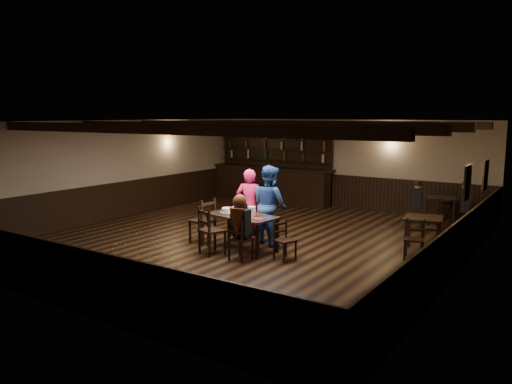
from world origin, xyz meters
The scene contains 25 objects.
ground centered at (0.00, 0.00, 0.00)m, with size 10.00×10.00×0.00m, color black.
room_shell centered at (0.01, 0.04, 1.75)m, with size 9.02×10.02×2.71m.
dining_table centered at (0.31, -0.84, 0.67)m, with size 1.59×0.93×0.75m.
chair_near_left centered at (-0.05, -1.53, 0.58)m, with size 0.58×0.57×0.99m.
chair_near_right centered at (0.71, -1.55, 0.49)m, with size 0.43×0.41×0.84m.
chair_end_left centered at (-0.68, -0.87, 0.59)m, with size 0.49×0.51×1.01m.
chair_end_right centered at (1.37, -0.95, 0.45)m, with size 0.44×0.45×0.78m.
chair_far_pushed centered at (-0.59, 0.57, 0.52)m, with size 0.57×0.57×0.89m.
woman_pink centered at (0.01, -0.14, 0.83)m, with size 0.60×0.40×1.65m, color #F1134C.
man_blue centered at (0.52, -0.08, 0.88)m, with size 0.85×0.67×1.76m, color navy.
seated_person centered at (0.72, -1.49, 0.86)m, with size 0.36×0.54×0.88m.
cake centered at (-0.13, -0.77, 0.80)m, with size 0.31×0.31×0.10m.
plate_stack_a centered at (0.21, -0.90, 0.84)m, with size 0.19×0.19×0.18m, color white.
plate_stack_b centered at (0.53, -0.81, 0.85)m, with size 0.17×0.17×0.20m, color white.
tea_light centered at (0.35, -0.76, 0.78)m, with size 0.04×0.04×0.06m.
salt_shaker centered at (0.68, -1.00, 0.79)m, with size 0.03×0.03×0.08m, color silver.
pepper_shaker centered at (0.66, -0.96, 0.79)m, with size 0.03×0.03×0.08m, color #A5A8AD.
drink_glass centered at (0.59, -0.80, 0.81)m, with size 0.07×0.07×0.11m, color silver.
menu_red centered at (0.76, -0.96, 0.75)m, with size 0.27×0.19×0.00m, color maroon.
menu_blue centered at (0.92, -0.77, 0.75)m, with size 0.27×0.19×0.00m, color #0F1A4D.
bar_counter centered at (-2.41, 4.72, 0.73)m, with size 4.37×0.70×2.20m.
back_table_a centered at (3.55, 1.09, 0.64)m, with size 0.87×0.87×0.75m.
back_table_b centered at (3.22, 3.94, 0.64)m, with size 0.89×0.89×0.75m.
bg_patron_left centered at (2.66, 3.76, 0.80)m, with size 0.27×0.36×0.67m.
bg_patron_right centered at (3.84, 3.79, 0.85)m, with size 0.30×0.42×0.78m.
Camera 1 is at (6.28, -9.26, 2.84)m, focal length 35.00 mm.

